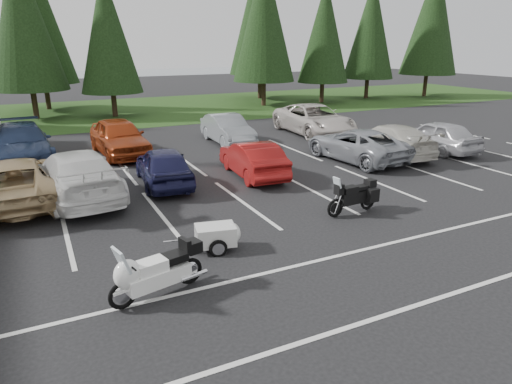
% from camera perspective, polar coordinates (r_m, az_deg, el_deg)
% --- Properties ---
extents(ground, '(120.00, 120.00, 0.00)m').
position_cam_1_polar(ground, '(13.74, -1.64, -2.98)').
color(ground, black).
rests_on(ground, ground).
extents(grass_strip, '(80.00, 16.00, 0.01)m').
position_cam_1_polar(grass_strip, '(36.40, -17.82, 9.53)').
color(grass_strip, '#1C3812').
rests_on(grass_strip, ground).
extents(lake_water, '(70.00, 50.00, 0.02)m').
position_cam_1_polar(lake_water, '(67.49, -18.69, 13.09)').
color(lake_water, slate).
rests_on(lake_water, ground).
extents(stall_markings, '(32.00, 16.00, 0.01)m').
position_cam_1_polar(stall_markings, '(15.48, -4.73, -0.56)').
color(stall_markings, silver).
rests_on(stall_markings, ground).
extents(conifer_4, '(4.80, 4.80, 11.17)m').
position_cam_1_polar(conifer_4, '(34.60, -27.25, 18.94)').
color(conifer_4, '#332316').
rests_on(conifer_4, ground).
extents(conifer_5, '(4.14, 4.14, 9.63)m').
position_cam_1_polar(conifer_5, '(33.69, -18.10, 18.51)').
color(conifer_5, '#332316').
rests_on(conifer_5, ground).
extents(conifer_6, '(4.93, 4.93, 11.48)m').
position_cam_1_polar(conifer_6, '(37.98, 1.01, 20.86)').
color(conifer_6, '#332316').
rests_on(conifer_6, ground).
extents(conifer_7, '(4.27, 4.27, 9.94)m').
position_cam_1_polar(conifer_7, '(40.50, 8.56, 19.23)').
color(conifer_7, '#332316').
rests_on(conifer_7, ground).
extents(conifer_8, '(4.53, 4.53, 10.56)m').
position_cam_1_polar(conifer_8, '(44.45, 14.17, 19.26)').
color(conifer_8, '#332316').
rests_on(conifer_8, ground).
extents(conifer_9, '(5.19, 5.19, 12.10)m').
position_cam_1_polar(conifer_9, '(47.62, 21.22, 19.62)').
color(conifer_9, '#332316').
rests_on(conifer_9, ground).
extents(conifer_back_b, '(4.97, 4.97, 11.58)m').
position_cam_1_polar(conifer_back_b, '(39.23, -25.78, 19.18)').
color(conifer_back_b, '#332316').
rests_on(conifer_back_b, ground).
extents(conifer_back_c, '(5.50, 5.50, 12.81)m').
position_cam_1_polar(conifer_back_c, '(43.11, 0.50, 21.59)').
color(conifer_back_c, '#332316').
rests_on(conifer_back_c, ground).
extents(car_near_2, '(2.69, 5.46, 1.49)m').
position_cam_1_polar(car_near_2, '(16.46, -27.89, 1.19)').
color(car_near_2, tan).
rests_on(car_near_2, ground).
extents(car_near_3, '(2.81, 5.78, 1.62)m').
position_cam_1_polar(car_near_3, '(16.17, -21.51, 2.02)').
color(car_near_3, white).
rests_on(car_near_3, ground).
extents(car_near_4, '(2.06, 4.30, 1.42)m').
position_cam_1_polar(car_near_4, '(16.88, -11.48, 3.23)').
color(car_near_4, '#19193E').
rests_on(car_near_4, ground).
extents(car_near_5, '(1.76, 4.24, 1.37)m').
position_cam_1_polar(car_near_5, '(17.65, -0.43, 4.17)').
color(car_near_5, maroon).
rests_on(car_near_5, ground).
extents(car_near_6, '(2.74, 5.21, 1.40)m').
position_cam_1_polar(car_near_6, '(20.57, 12.46, 5.81)').
color(car_near_6, gray).
rests_on(car_near_6, ground).
extents(car_near_7, '(2.39, 5.10, 1.44)m').
position_cam_1_polar(car_near_7, '(21.80, 16.32, 6.25)').
color(car_near_7, beige).
rests_on(car_near_7, ground).
extents(car_near_8, '(1.82, 4.36, 1.47)m').
position_cam_1_polar(car_near_8, '(23.45, 21.62, 6.55)').
color(car_near_8, '#B1B1B6').
rests_on(car_near_8, ground).
extents(car_far_1, '(2.60, 5.73, 1.63)m').
position_cam_1_polar(car_far_1, '(22.17, -27.23, 5.40)').
color(car_far_1, '#1B2845').
rests_on(car_far_1, ground).
extents(car_far_2, '(2.32, 5.03, 1.67)m').
position_cam_1_polar(car_far_2, '(21.93, -16.72, 6.59)').
color(car_far_2, '#A03814').
rests_on(car_far_2, ground).
extents(car_far_3, '(1.63, 4.42, 1.44)m').
position_cam_1_polar(car_far_3, '(23.64, -3.59, 7.84)').
color(car_far_3, gray).
rests_on(car_far_3, ground).
extents(car_far_4, '(3.01, 6.04, 1.64)m').
position_cam_1_polar(car_far_4, '(26.21, 7.27, 8.98)').
color(car_far_4, beige).
rests_on(car_far_4, ground).
extents(touring_motorcycle, '(2.44, 1.25, 1.30)m').
position_cam_1_polar(touring_motorcycle, '(9.55, -12.30, -9.16)').
color(touring_motorcycle, white).
rests_on(touring_motorcycle, ground).
extents(cargo_trailer, '(1.55, 1.07, 0.65)m').
position_cam_1_polar(cargo_trailer, '(11.48, -5.08, -5.70)').
color(cargo_trailer, silver).
rests_on(cargo_trailer, ground).
extents(adventure_motorcycle, '(2.11, 0.87, 1.26)m').
position_cam_1_polar(adventure_motorcycle, '(14.05, 11.98, -0.19)').
color(adventure_motorcycle, black).
rests_on(adventure_motorcycle, ground).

